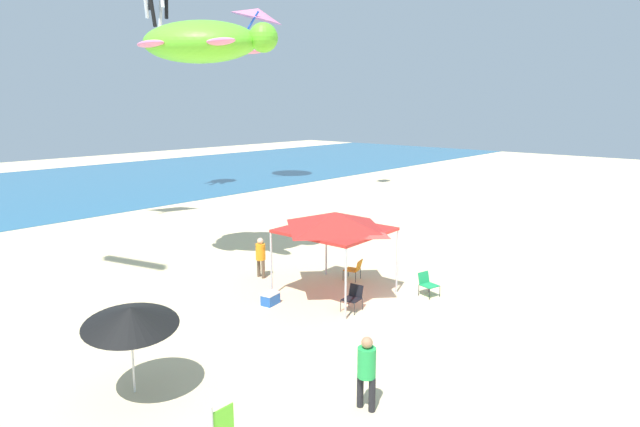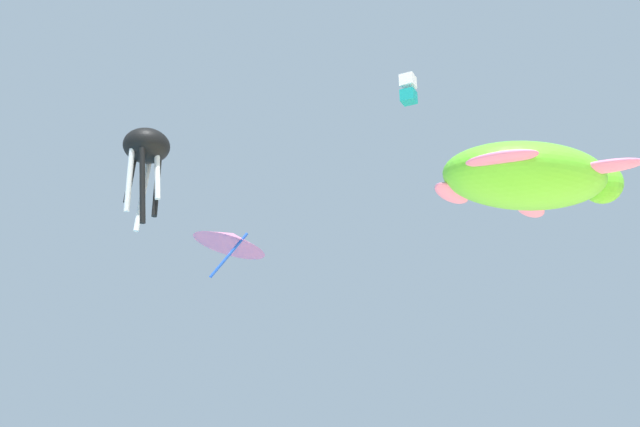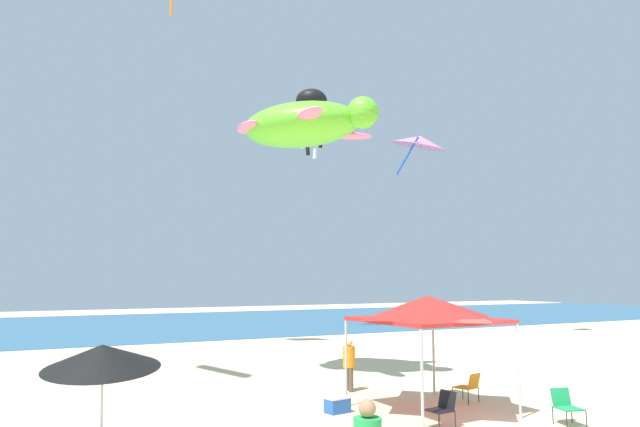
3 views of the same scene
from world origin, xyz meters
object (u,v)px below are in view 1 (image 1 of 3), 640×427
person_watching_sky (367,367)px  kite_delta_pink (257,13)px  person_far_stroller (261,254)px  folding_chair_facing_ocean (355,268)px  beach_umbrella (131,316)px  folding_chair_right_of_tent (427,282)px  cooler_box (270,299)px  canopy_tent (335,222)px  kite_turtle_lime (204,42)px  folding_chair_near_cooler (353,296)px

person_watching_sky → kite_delta_pink: size_ratio=0.30×
person_far_stroller → folding_chair_facing_ocean: bearing=-138.6°
beach_umbrella → person_far_stroller: (7.71, 4.26, -1.07)m
folding_chair_right_of_tent → person_far_stroller: size_ratio=0.51×
beach_umbrella → cooler_box: bearing=17.7°
canopy_tent → person_far_stroller: bearing=98.2°
beach_umbrella → kite_turtle_lime: (7.33, 6.80, 7.00)m
folding_chair_facing_ocean → kite_turtle_lime: bearing=-80.7°
person_far_stroller → folding_chair_near_cooler: bearing=-177.7°
folding_chair_right_of_tent → canopy_tent: bearing=143.7°
canopy_tent → cooler_box: bearing=154.9°
beach_umbrella → kite_delta_pink: bearing=43.1°
folding_chair_near_cooler → folding_chair_right_of_tent: bearing=60.4°
beach_umbrella → kite_delta_pink: (24.88, 23.25, 11.94)m
folding_chair_near_cooler → cooler_box: size_ratio=1.20×
beach_umbrella → person_far_stroller: beach_umbrella is taller
folding_chair_near_cooler → person_watching_sky: (-4.36, -3.76, 0.54)m
folding_chair_near_cooler → person_far_stroller: person_far_stroller is taller
beach_umbrella → cooler_box: (6.02, 1.92, -1.81)m
beach_umbrella → folding_chair_facing_ocean: size_ratio=2.94×
canopy_tent → cooler_box: size_ratio=5.06×
person_watching_sky → person_far_stroller: (4.56, 8.51, -0.07)m
folding_chair_facing_ocean → folding_chair_right_of_tent: 2.96m
canopy_tent → person_far_stroller: (-0.49, 3.36, -1.71)m
folding_chair_right_of_tent → person_watching_sky: size_ratio=0.48×
canopy_tent → folding_chair_near_cooler: 2.67m
person_far_stroller → kite_turtle_lime: 8.48m
kite_turtle_lime → kite_delta_pink: (17.55, 16.44, 4.93)m
folding_chair_right_of_tent → cooler_box: 5.56m
kite_delta_pink → beach_umbrella: bearing=-159.1°
canopy_tent → kite_delta_pink: (16.68, 22.35, 11.30)m
cooler_box → kite_delta_pink: kite_delta_pink is taller
folding_chair_right_of_tent → cooler_box: (-4.28, 3.54, -0.27)m
folding_chair_right_of_tent → folding_chair_near_cooler: bearing=171.7°
canopy_tent → kite_turtle_lime: kite_turtle_lime is taller
folding_chair_right_of_tent → person_far_stroller: 6.44m
person_far_stroller → kite_delta_pink: (17.17, 18.99, 13.01)m
cooler_box → beach_umbrella: bearing=-162.3°
folding_chair_facing_ocean → cooler_box: folding_chair_facing_ocean is taller
folding_chair_facing_ocean → folding_chair_right_of_tent: size_ratio=1.00×
folding_chair_facing_ocean → folding_chair_near_cooler: same height
folding_chair_facing_ocean → folding_chair_near_cooler: size_ratio=1.00×
folding_chair_facing_ocean → beach_umbrella: bearing=-8.3°
canopy_tent → beach_umbrella: bearing=-173.8°
cooler_box → kite_turtle_lime: bearing=75.0°
canopy_tent → beach_umbrella: canopy_tent is taller
kite_turtle_lime → person_watching_sky: bearing=-55.7°
folding_chair_near_cooler → kite_delta_pink: 32.35m
folding_chair_right_of_tent → kite_delta_pink: size_ratio=0.14×
kite_turtle_lime → folding_chair_right_of_tent: bearing=-15.6°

